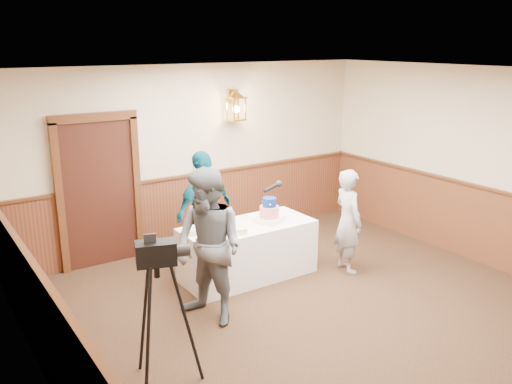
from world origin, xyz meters
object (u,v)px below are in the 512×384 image
tiered_cake (269,212)px  assistant_p (204,210)px  display_table (248,251)px  sheet_cake_yellow (230,230)px  tv_camera_rig (160,324)px  baker (348,221)px  interviewer (209,247)px  sheet_cake_green (197,231)px

tiered_cake → assistant_p: bearing=131.0°
display_table → sheet_cake_yellow: (-0.36, -0.15, 0.41)m
tv_camera_rig → display_table: bearing=57.0°
sheet_cake_yellow → baker: bearing=-15.4°
display_table → assistant_p: size_ratio=1.07×
display_table → interviewer: (-1.02, -0.78, 0.53)m
sheet_cake_green → tv_camera_rig: 2.12m
sheet_cake_green → assistant_p: size_ratio=0.16×
sheet_cake_green → assistant_p: (0.41, 0.57, 0.06)m
sheet_cake_yellow → tiered_cake: bearing=7.3°
display_table → sheet_cake_yellow: bearing=-157.5°
assistant_p → baker: bearing=125.6°
display_table → tv_camera_rig: size_ratio=1.25×
baker → tv_camera_rig: size_ratio=1.02×
sheet_cake_yellow → sheet_cake_green: 0.43m
tiered_cake → tv_camera_rig: (-2.31, -1.55, -0.24)m
sheet_cake_yellow → assistant_p: size_ratio=0.22×
tiered_cake → tv_camera_rig: bearing=-146.1°
display_table → tiered_cake: (0.31, -0.06, 0.51)m
sheet_cake_green → baker: baker is taller
assistant_p → sheet_cake_yellow: bearing=70.1°
assistant_p → interviewer: bearing=47.4°
sheet_cake_green → baker: (1.98, -0.67, -0.05)m
sheet_cake_green → interviewer: bearing=-109.2°
display_table → tiered_cake: 0.60m
sheet_cake_yellow → tv_camera_rig: 2.20m
interviewer → assistant_p: (0.71, 1.42, -0.06)m
tiered_cake → sheet_cake_green: bearing=172.1°
sheet_cake_yellow → sheet_cake_green: (-0.36, 0.23, -0.01)m
sheet_cake_yellow → sheet_cake_green: sheet_cake_yellow is taller
sheet_cake_green → tiered_cake: bearing=-7.9°
display_table → tv_camera_rig: (-2.00, -1.61, 0.27)m
sheet_cake_green → assistant_p: 0.70m
sheet_cake_yellow → interviewer: bearing=-136.2°
tv_camera_rig → sheet_cake_green: bearing=71.0°
tiered_cake → sheet_cake_green: size_ratio=1.62×
display_table → sheet_cake_green: size_ratio=6.70×
display_table → baker: (1.26, -0.60, 0.36)m
tiered_cake → interviewer: 1.51m
tiered_cake → interviewer: size_ratio=0.24×
sheet_cake_yellow → baker: size_ratio=0.26×
sheet_cake_yellow → display_table: bearing=22.5°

